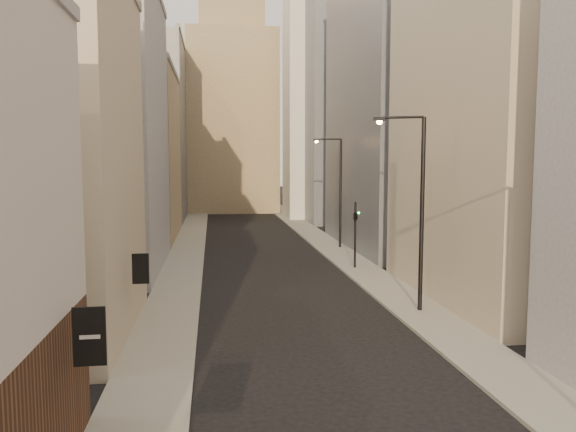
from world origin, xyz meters
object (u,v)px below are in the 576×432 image
at_px(clock_tower, 232,101).
at_px(white_tower, 314,85).
at_px(streetlamp_mid, 417,202).
at_px(streetlamp_far, 338,186).
at_px(traffic_light_right, 355,219).

distance_m(clock_tower, white_tower, 17.83).
bearing_deg(streetlamp_mid, clock_tower, 120.70).
bearing_deg(streetlamp_mid, streetlamp_far, 112.29).
xyz_separation_m(streetlamp_mid, streetlamp_far, (0.75, 21.92, -0.15)).
xyz_separation_m(streetlamp_far, traffic_light_right, (-0.91, -9.95, -1.99)).
xyz_separation_m(streetlamp_mid, traffic_light_right, (-0.16, 11.96, -2.14)).
bearing_deg(streetlamp_far, clock_tower, 107.34).
xyz_separation_m(white_tower, streetlamp_mid, (-3.73, -50.28, -12.74)).
height_order(white_tower, streetlamp_far, white_tower).
distance_m(streetlamp_mid, streetlamp_far, 21.93).
height_order(clock_tower, streetlamp_far, clock_tower).
height_order(white_tower, traffic_light_right, white_tower).
distance_m(streetlamp_mid, traffic_light_right, 12.15).
bearing_deg(white_tower, clock_tower, 128.16).
relative_size(streetlamp_mid, traffic_light_right, 2.05).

